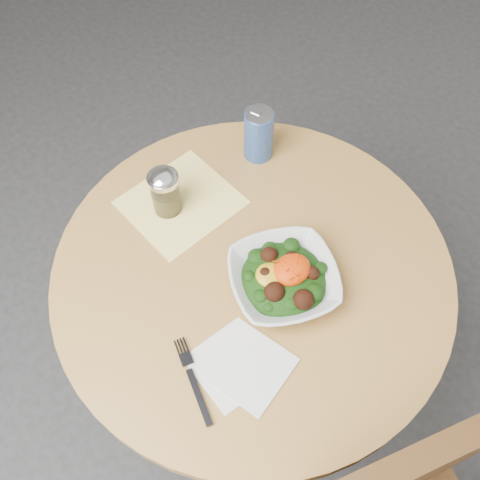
% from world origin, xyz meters
% --- Properties ---
extents(ground, '(6.00, 6.00, 0.00)m').
position_xyz_m(ground, '(0.00, 0.00, 0.00)').
color(ground, '#2C2C2E').
rests_on(ground, ground).
extents(table, '(0.90, 0.90, 0.75)m').
position_xyz_m(table, '(0.00, 0.00, 0.55)').
color(table, black).
rests_on(table, ground).
extents(cloth_napkin, '(0.26, 0.24, 0.00)m').
position_xyz_m(cloth_napkin, '(-0.02, 0.25, 0.75)').
color(cloth_napkin, yellow).
rests_on(cloth_napkin, table).
extents(paper_napkins, '(0.19, 0.19, 0.00)m').
position_xyz_m(paper_napkins, '(-0.17, -0.16, 0.75)').
color(paper_napkins, silver).
rests_on(paper_napkins, table).
extents(salad_bowl, '(0.31, 0.31, 0.09)m').
position_xyz_m(salad_bowl, '(0.02, -0.08, 0.78)').
color(salad_bowl, silver).
rests_on(salad_bowl, table).
extents(fork, '(0.07, 0.18, 0.00)m').
position_xyz_m(fork, '(-0.26, -0.12, 0.76)').
color(fork, black).
rests_on(fork, table).
extents(spice_shaker, '(0.07, 0.07, 0.13)m').
position_xyz_m(spice_shaker, '(-0.05, 0.25, 0.81)').
color(spice_shaker, silver).
rests_on(spice_shaker, table).
extents(beverage_can, '(0.07, 0.07, 0.14)m').
position_xyz_m(beverage_can, '(0.23, 0.25, 0.82)').
color(beverage_can, '#0D3494').
rests_on(beverage_can, table).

